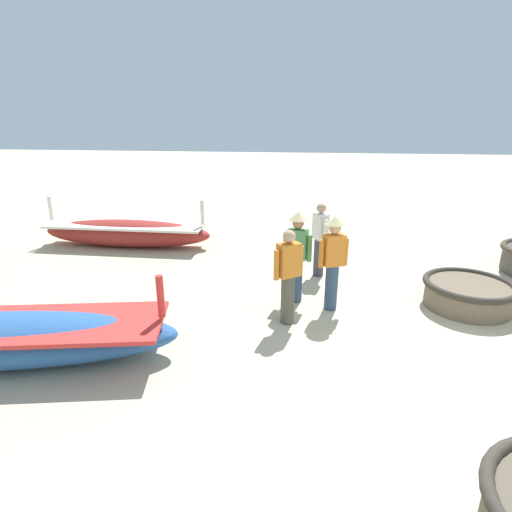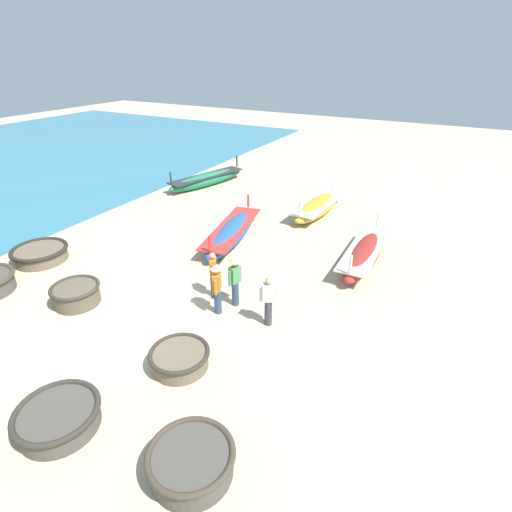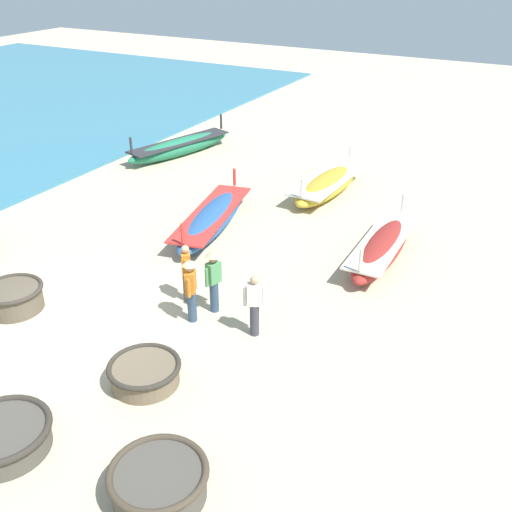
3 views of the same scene
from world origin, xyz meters
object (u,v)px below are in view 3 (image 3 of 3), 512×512
(long_boat_red_hull, at_px, (180,147))
(long_boat_ochre_hull, at_px, (382,248))
(coracle_front_left, at_px, (13,297))
(long_boat_green_hull, at_px, (212,219))
(fisherman_hauling, at_px, (191,286))
(coracle_front_right, at_px, (145,372))
(fisherman_with_hat, at_px, (186,272))
(coracle_weathered, at_px, (3,436))
(fisherman_standing_right, at_px, (254,304))
(fisherman_crouching, at_px, (214,277))
(long_boat_blue_hull, at_px, (327,185))
(coracle_far_left, at_px, (159,481))

(long_boat_red_hull, bearing_deg, long_boat_ochre_hull, -25.30)
(coracle_front_left, xyz_separation_m, long_boat_green_hull, (1.84, 6.31, 0.01))
(long_boat_ochre_hull, bearing_deg, fisherman_hauling, -120.10)
(coracle_front_right, relative_size, fisherman_with_hat, 0.98)
(coracle_front_left, height_order, long_boat_ochre_hull, long_boat_ochre_hull)
(coracle_weathered, height_order, fisherman_standing_right, fisherman_standing_right)
(long_boat_ochre_hull, xyz_separation_m, fisherman_crouching, (-2.79, -4.60, 0.59))
(long_boat_blue_hull, bearing_deg, long_boat_ochre_hull, -49.62)
(long_boat_green_hull, relative_size, long_boat_ochre_hull, 1.15)
(coracle_front_right, bearing_deg, long_boat_green_hull, 111.61)
(coracle_front_right, distance_m, fisherman_with_hat, 3.34)
(long_boat_green_hull, bearing_deg, long_boat_blue_hull, 65.27)
(coracle_far_left, height_order, long_boat_blue_hull, long_boat_blue_hull)
(coracle_far_left, distance_m, fisherman_hauling, 5.22)
(long_boat_green_hull, relative_size, fisherman_hauling, 3.11)
(long_boat_ochre_hull, xyz_separation_m, fisherman_with_hat, (-3.65, -4.51, 0.47))
(coracle_weathered, xyz_separation_m, fisherman_with_hat, (0.06, 5.79, 0.54))
(coracle_weathered, relative_size, long_boat_green_hull, 0.34)
(coracle_front_right, bearing_deg, long_boat_ochre_hull, 71.16)
(coracle_front_left, height_order, long_boat_red_hull, long_boat_red_hull)
(coracle_front_right, bearing_deg, long_boat_blue_hull, 93.53)
(long_boat_green_hull, height_order, long_boat_ochre_hull, long_boat_ochre_hull)
(fisherman_standing_right, distance_m, fisherman_crouching, 1.42)
(coracle_front_left, bearing_deg, coracle_far_left, -23.57)
(fisherman_with_hat, bearing_deg, long_boat_green_hull, 113.93)
(long_boat_red_hull, distance_m, long_boat_blue_hull, 7.28)
(coracle_far_left, xyz_separation_m, coracle_front_left, (-6.61, 2.88, 0.02))
(fisherman_standing_right, distance_m, fisherman_hauling, 1.61)
(coracle_front_right, xyz_separation_m, fisherman_crouching, (-0.18, 3.02, 0.69))
(coracle_front_right, distance_m, long_boat_green_hull, 7.55)
(long_boat_green_hull, bearing_deg, long_boat_red_hull, 132.64)
(coracle_weathered, distance_m, long_boat_ochre_hull, 10.95)
(fisherman_standing_right, bearing_deg, fisherman_hauling, -172.31)
(coracle_weathered, relative_size, fisherman_with_hat, 1.14)
(coracle_far_left, distance_m, long_boat_red_hull, 17.78)
(long_boat_green_hull, xyz_separation_m, fisherman_hauling, (2.35, -4.62, 0.61))
(coracle_front_left, height_order, long_boat_blue_hull, long_boat_blue_hull)
(long_boat_ochre_hull, relative_size, fisherman_with_hat, 2.87)
(long_boat_blue_hull, distance_m, fisherman_hauling, 9.14)
(coracle_front_right, distance_m, long_boat_blue_hull, 11.54)
(fisherman_standing_right, relative_size, fisherman_hauling, 0.94)
(coracle_front_left, xyz_separation_m, long_boat_ochre_hull, (7.22, 6.92, 0.03))
(coracle_front_left, distance_m, long_boat_green_hull, 6.58)
(coracle_front_left, relative_size, coracle_front_right, 0.98)
(long_boat_ochre_hull, bearing_deg, fisherman_standing_right, -105.96)
(long_boat_red_hull, distance_m, fisherman_crouching, 12.31)
(coracle_front_left, bearing_deg, fisherman_with_hat, 34.01)
(coracle_front_right, distance_m, fisherman_crouching, 3.10)
(long_boat_ochre_hull, xyz_separation_m, fisherman_standing_right, (-1.43, -5.01, 0.47))
(long_boat_ochre_hull, distance_m, fisherman_hauling, 6.07)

